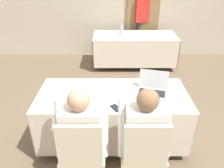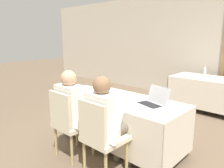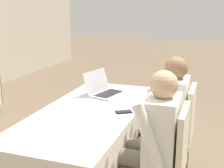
# 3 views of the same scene
# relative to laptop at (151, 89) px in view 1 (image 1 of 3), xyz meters

# --- Properties ---
(ground_plane) EXTENTS (24.00, 24.00, 0.00)m
(ground_plane) POSITION_rel_laptop_xyz_m (-0.48, -0.04, -0.77)
(ground_plane) COLOR brown
(wall_back) EXTENTS (12.00, 0.06, 2.70)m
(wall_back) POSITION_rel_laptop_xyz_m (-0.48, 3.18, 0.58)
(wall_back) COLOR beige
(wall_back) RESTS_ON ground_plane
(curtain_panel) EXTENTS (0.77, 0.04, 2.65)m
(curtain_panel) POSITION_rel_laptop_xyz_m (0.26, 3.12, 0.56)
(curtain_panel) COLOR olive
(curtain_panel) RESTS_ON ground_plane
(conference_table_near) EXTENTS (1.82, 0.81, 0.72)m
(conference_table_near) POSITION_rel_laptop_xyz_m (-0.48, -0.04, -0.22)
(conference_table_near) COLOR beige
(conference_table_near) RESTS_ON ground_plane
(conference_table_far) EXTENTS (1.82, 0.81, 0.72)m
(conference_table_far) POSITION_rel_laptop_xyz_m (0.02, 2.44, -0.22)
(conference_table_far) COLOR beige
(conference_table_far) RESTS_ON ground_plane
(laptop) EXTENTS (0.42, 0.39, 0.24)m
(laptop) POSITION_rel_laptop_xyz_m (0.00, 0.00, 0.00)
(laptop) COLOR #B7B7BC
(laptop) RESTS_ON conference_table_near
(cell_phone) EXTENTS (0.14, 0.15, 0.01)m
(cell_phone) POSITION_rel_laptop_xyz_m (-0.45, -0.34, -0.04)
(cell_phone) COLOR black
(cell_phone) RESTS_ON conference_table_near
(paper_beside_laptop) EXTENTS (0.28, 0.34, 0.00)m
(paper_beside_laptop) POSITION_rel_laptop_xyz_m (-0.84, 0.03, -0.04)
(paper_beside_laptop) COLOR white
(paper_beside_laptop) RESTS_ON conference_table_near
(water_bottle) EXTENTS (0.06, 0.06, 0.25)m
(water_bottle) POSITION_rel_laptop_xyz_m (-0.28, 2.54, 0.07)
(water_bottle) COLOR #B7B7C1
(water_bottle) RESTS_ON conference_table_far
(chair_near_left) EXTENTS (0.44, 0.44, 0.92)m
(chair_near_left) POSITION_rel_laptop_xyz_m (-0.77, -0.75, -0.25)
(chair_near_left) COLOR tan
(chair_near_left) RESTS_ON ground_plane
(chair_near_right) EXTENTS (0.44, 0.44, 0.92)m
(chair_near_right) POSITION_rel_laptop_xyz_m (-0.18, -0.75, -0.25)
(chair_near_right) COLOR tan
(chair_near_right) RESTS_ON ground_plane
(person_checkered_shirt) EXTENTS (0.50, 0.52, 1.18)m
(person_checkered_shirt) POSITION_rel_laptop_xyz_m (-0.77, -0.65, -0.09)
(person_checkered_shirt) COLOR #665B4C
(person_checkered_shirt) RESTS_ON ground_plane
(person_white_shirt) EXTENTS (0.50, 0.52, 1.18)m
(person_white_shirt) POSITION_rel_laptop_xyz_m (-0.18, -0.65, -0.09)
(person_white_shirt) COLOR #665B4C
(person_white_shirt) RESTS_ON ground_plane
(person_red_shirt) EXTENTS (0.38, 0.28, 1.59)m
(person_red_shirt) POSITION_rel_laptop_xyz_m (0.22, 3.15, 0.14)
(person_red_shirt) COLOR #33333D
(person_red_shirt) RESTS_ON ground_plane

